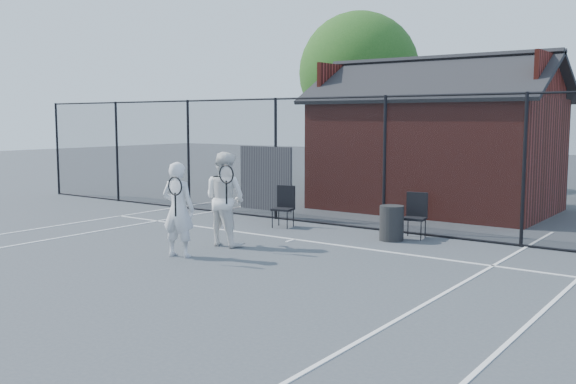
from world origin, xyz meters
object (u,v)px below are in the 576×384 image
Objects in this scene: chair_right at (415,216)px; chair_left at (283,207)px; waste_bin at (392,223)px; player_front at (178,209)px; player_back at (225,199)px; clubhouse at (436,151)px.

chair_left is at bearing 178.99° from chair_right.
chair_left is at bearing 180.00° from waste_bin.
player_front is 0.93× the size of player_back.
player_front is at bearing -98.43° from clubhouse.
clubhouse is 7.01× the size of chair_left.
chair_left is 1.00× the size of chair_right.
clubhouse is 7.00× the size of chair_right.
clubhouse reaches higher than waste_bin.
waste_bin is (2.77, 0.00, -0.10)m from chair_left.
clubhouse is 4.76m from chair_right.
chair_left is at bearing 95.44° from player_front.
clubhouse is 8.68m from player_front.
player_back is 1.99× the size of chair_left.
waste_bin is at bearing 56.54° from player_front.
player_back is (-1.29, -7.27, -0.68)m from clubhouse.
chair_left is (-1.62, -4.90, -1.14)m from clubhouse.
player_back is at bearing -95.25° from chair_left.
chair_left is (-0.33, 2.37, -0.46)m from player_back.
player_back is 2.56× the size of waste_bin.
clubhouse is 3.77× the size of player_front.
clubhouse is at bearing 79.93° from player_back.
player_front is 1.86× the size of chair_left.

